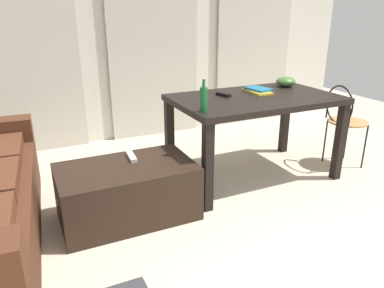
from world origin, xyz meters
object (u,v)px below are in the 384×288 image
at_px(tv_remote_primary, 132,157).
at_px(book_stack, 258,90).
at_px(coffee_table, 127,192).
at_px(bowl, 286,82).
at_px(wire_chair, 343,116).
at_px(craft_table, 255,107).
at_px(tv_remote_on_table, 223,94).
at_px(bottle_near, 204,99).

bearing_deg(tv_remote_primary, book_stack, 14.07).
relative_size(coffee_table, bowl, 5.23).
bearing_deg(wire_chair, craft_table, 169.54).
height_order(craft_table, book_stack, book_stack).
height_order(wire_chair, book_stack, wire_chair).
xyz_separation_m(craft_table, wire_chair, (0.89, -0.16, -0.15)).
bearing_deg(craft_table, tv_remote_on_table, 152.07).
distance_m(coffee_table, bottle_near, 0.87).
bearing_deg(tv_remote_primary, craft_table, 8.61).
relative_size(coffee_table, book_stack, 3.32).
height_order(bottle_near, tv_remote_primary, bottle_near).
relative_size(bottle_near, tv_remote_primary, 1.26).
xyz_separation_m(bottle_near, bowl, (1.14, 0.49, -0.05)).
relative_size(coffee_table, tv_remote_on_table, 6.76).
relative_size(wire_chair, tv_remote_on_table, 5.62).
bearing_deg(tv_remote_primary, bottle_near, -14.46).
bearing_deg(bottle_near, bowl, 23.38).
height_order(craft_table, tv_remote_on_table, tv_remote_on_table).
xyz_separation_m(tv_remote_on_table, tv_remote_primary, (-0.90, -0.21, -0.34)).
bearing_deg(coffee_table, wire_chair, 1.19).
height_order(craft_table, tv_remote_primary, craft_table).
relative_size(bottle_near, book_stack, 0.82).
distance_m(tv_remote_on_table, tv_remote_primary, 0.98).
bearing_deg(craft_table, book_stack, 49.78).
distance_m(craft_table, tv_remote_primary, 1.17).
bearing_deg(tv_remote_on_table, coffee_table, -177.11).
xyz_separation_m(coffee_table, tv_remote_on_table, (0.98, 0.34, 0.56)).
xyz_separation_m(wire_chair, book_stack, (-0.78, 0.29, 0.26)).
bearing_deg(tv_remote_on_table, wire_chair, -30.73).
xyz_separation_m(bowl, book_stack, (-0.39, -0.10, -0.03)).
relative_size(wire_chair, bowl, 4.35).
bearing_deg(bowl, tv_remote_on_table, -172.14).
bearing_deg(coffee_table, craft_table, 9.66).
xyz_separation_m(wire_chair, bottle_near, (-1.52, -0.09, 0.34)).
bearing_deg(coffee_table, tv_remote_primary, 57.20).
bearing_deg(bottle_near, craft_table, 22.12).
xyz_separation_m(wire_chair, tv_remote_on_table, (-1.14, 0.29, 0.26)).
bearing_deg(wire_chair, tv_remote_primary, 177.71).
bearing_deg(coffee_table, tv_remote_on_table, 19.08).
relative_size(bowl, tv_remote_primary, 0.98).
relative_size(coffee_table, craft_table, 0.68).
bearing_deg(craft_table, tv_remote_primary, -175.83).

